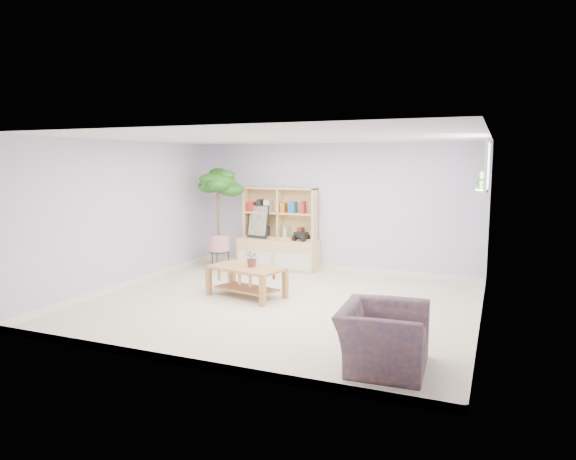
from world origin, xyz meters
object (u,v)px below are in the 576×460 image
at_px(storage_unit, 278,229).
at_px(floor_tree, 219,219).
at_px(coffee_table, 247,282).
at_px(armchair, 383,333).

distance_m(storage_unit, floor_tree, 1.15).
bearing_deg(coffee_table, armchair, -23.79).
relative_size(coffee_table, floor_tree, 0.59).
xyz_separation_m(coffee_table, armchair, (2.52, -1.91, 0.12)).
bearing_deg(storage_unit, floor_tree, -156.67).
bearing_deg(floor_tree, storage_unit, 23.33).
xyz_separation_m(floor_tree, armchair, (3.94, -3.53, -0.62)).
bearing_deg(storage_unit, armchair, -53.99).
relative_size(storage_unit, coffee_table, 1.37).
bearing_deg(storage_unit, coffee_table, -79.64).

